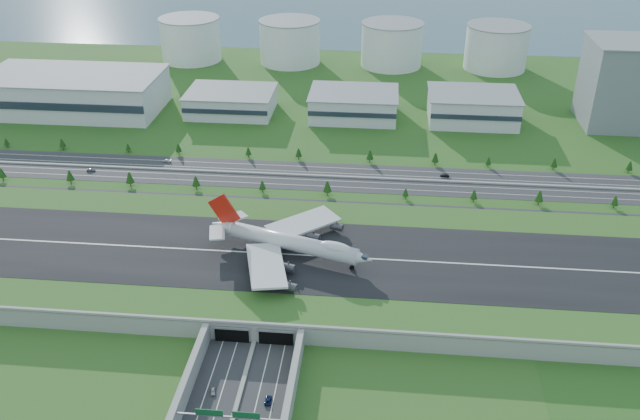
# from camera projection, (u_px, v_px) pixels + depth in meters

# --- Properties ---
(ground) EXTENTS (1200.00, 1200.00, 0.00)m
(ground) POSITION_uv_depth(u_px,v_px,m) (275.00, 269.00, 302.48)
(ground) COLOR #294F18
(ground) RESTS_ON ground
(airfield_deck) EXTENTS (520.00, 100.00, 9.20)m
(airfield_deck) POSITION_uv_depth(u_px,v_px,m) (274.00, 261.00, 300.40)
(airfield_deck) COLOR gray
(airfield_deck) RESTS_ON ground
(sign_gantry_near) EXTENTS (38.70, 0.70, 9.80)m
(sign_gantry_near) POSITION_uv_depth(u_px,v_px,m) (228.00, 417.00, 216.48)
(sign_gantry_near) COLOR gray
(sign_gantry_near) RESTS_ON ground
(north_expressway) EXTENTS (560.00, 36.00, 0.12)m
(north_expressway) POSITION_uv_depth(u_px,v_px,m) (300.00, 175.00, 385.03)
(north_expressway) COLOR #28282B
(north_expressway) RESTS_ON ground
(tree_row) EXTENTS (498.46, 48.65, 8.39)m
(tree_row) POSITION_uv_depth(u_px,v_px,m) (314.00, 170.00, 380.96)
(tree_row) COLOR #3D2819
(tree_row) RESTS_ON ground
(hangar_west) EXTENTS (120.00, 60.00, 25.00)m
(hangar_west) POSITION_uv_depth(u_px,v_px,m) (74.00, 92.00, 471.56)
(hangar_west) COLOR silver
(hangar_west) RESTS_ON ground
(hangar_mid_a) EXTENTS (58.00, 42.00, 15.00)m
(hangar_mid_a) POSITION_uv_depth(u_px,v_px,m) (231.00, 102.00, 469.05)
(hangar_mid_a) COLOR silver
(hangar_mid_a) RESTS_ON ground
(hangar_mid_b) EXTENTS (58.00, 42.00, 17.00)m
(hangar_mid_b) POSITION_uv_depth(u_px,v_px,m) (354.00, 105.00, 461.39)
(hangar_mid_b) COLOR silver
(hangar_mid_b) RESTS_ON ground
(hangar_mid_c) EXTENTS (58.00, 42.00, 19.00)m
(hangar_mid_c) POSITION_uv_depth(u_px,v_px,m) (473.00, 107.00, 454.15)
(hangar_mid_c) COLOR silver
(hangar_mid_c) RESTS_ON ground
(office_tower) EXTENTS (46.00, 46.00, 55.00)m
(office_tower) POSITION_uv_depth(u_px,v_px,m) (622.00, 84.00, 441.70)
(office_tower) COLOR slate
(office_tower) RESTS_ON ground
(fuel_tank_a) EXTENTS (50.00, 50.00, 35.00)m
(fuel_tank_a) POSITION_uv_depth(u_px,v_px,m) (191.00, 39.00, 573.56)
(fuel_tank_a) COLOR white
(fuel_tank_a) RESTS_ON ground
(fuel_tank_b) EXTENTS (50.00, 50.00, 35.00)m
(fuel_tank_b) POSITION_uv_depth(u_px,v_px,m) (290.00, 42.00, 566.38)
(fuel_tank_b) COLOR white
(fuel_tank_b) RESTS_ON ground
(fuel_tank_c) EXTENTS (50.00, 50.00, 35.00)m
(fuel_tank_c) POSITION_uv_depth(u_px,v_px,m) (392.00, 45.00, 559.20)
(fuel_tank_c) COLOR white
(fuel_tank_c) RESTS_ON ground
(fuel_tank_d) EXTENTS (50.00, 50.00, 35.00)m
(fuel_tank_d) POSITION_uv_depth(u_px,v_px,m) (496.00, 47.00, 552.02)
(fuel_tank_d) COLOR white
(fuel_tank_d) RESTS_ON ground
(bay_water) EXTENTS (1200.00, 260.00, 0.06)m
(bay_water) POSITION_uv_depth(u_px,v_px,m) (344.00, 16.00, 719.70)
(bay_water) COLOR #355666
(bay_water) RESTS_ON ground
(boeing_747) EXTENTS (75.76, 70.53, 24.15)m
(boeing_747) POSITION_uv_depth(u_px,v_px,m) (289.00, 242.00, 294.72)
(boeing_747) COLOR silver
(boeing_747) RESTS_ON airfield_deck
(car_0) EXTENTS (2.49, 4.43, 1.42)m
(car_0) POSITION_uv_depth(u_px,v_px,m) (213.00, 391.00, 235.22)
(car_0) COLOR #A2A2A6
(car_0) RESTS_ON ground
(car_2) EXTENTS (2.31, 4.88, 1.34)m
(car_2) POSITION_uv_depth(u_px,v_px,m) (268.00, 400.00, 231.47)
(car_2) COLOR #0C173C
(car_2) RESTS_ON ground
(car_4) EXTENTS (5.08, 2.49, 1.67)m
(car_4) POSITION_uv_depth(u_px,v_px,m) (91.00, 170.00, 389.40)
(car_4) COLOR slate
(car_4) RESTS_ON ground
(car_5) EXTENTS (5.11, 2.20, 1.64)m
(car_5) POSITION_uv_depth(u_px,v_px,m) (445.00, 176.00, 382.83)
(car_5) COLOR black
(car_5) RESTS_ON ground
(car_7) EXTENTS (5.48, 2.45, 1.56)m
(car_7) POSITION_uv_depth(u_px,v_px,m) (166.00, 161.00, 400.43)
(car_7) COLOR silver
(car_7) RESTS_ON ground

